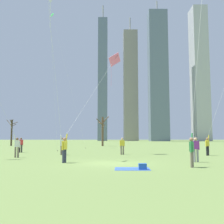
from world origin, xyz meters
TOP-DOWN VIEW (x-y plane):
  - ground_plane at (0.00, 0.00)m, footprint 400.00×400.00m
  - kite_flyer_foreground_right_red at (4.93, -1.40)m, footprint 3.37×4.51m
  - kite_flyer_midfield_right_pink at (-2.18, 2.79)m, footprint 4.20×9.92m
  - kite_flyer_far_back_white at (-4.81, 6.51)m, footprint 0.67×6.83m
  - kite_flyer_midfield_center_orange at (9.61, 7.39)m, footprint 5.48×2.05m
  - bystander_far_off_by_trees at (-9.93, 12.03)m, footprint 0.39×0.38m
  - bystander_watching_nearby at (0.99, 8.33)m, footprint 0.49×0.30m
  - bystander_strolling_midfield at (5.52, 0.69)m, footprint 0.51×0.24m
  - distant_kite_drifting_right_green at (-9.39, 25.48)m, footprint 6.53×2.58m
  - picnic_spot at (1.26, -3.19)m, footprint 1.85×1.47m
  - bare_tree_rightmost at (-19.80, 35.31)m, footprint 2.47×2.96m
  - bare_tree_center at (-1.62, 34.15)m, footprint 2.55×2.46m
  - skyline_short_annex at (44.38, 109.71)m, footprint 7.16×9.08m
  - skyline_mid_tower_right at (23.42, 108.48)m, footprint 9.07×7.74m
  - skyline_slender_spire at (-4.25, 123.54)m, footprint 5.15×5.38m
  - skyline_squat_block at (10.81, 121.26)m, footprint 7.52×8.02m

SIDE VIEW (x-z plane):
  - ground_plane at x=0.00m, z-range 0.00..0.00m
  - picnic_spot at x=1.26m, z-range -0.06..0.25m
  - bystander_far_off_by_trees at x=-9.93m, z-range 0.09..1.71m
  - bystander_watching_nearby at x=0.99m, z-range 0.09..1.71m
  - bystander_strolling_midfield at x=5.52m, z-range 0.09..1.71m
  - bare_tree_rightmost at x=-19.80m, z-range 0.25..5.65m
  - bare_tree_center at x=-1.62m, z-range 0.23..6.12m
  - kite_flyer_midfield_center_orange at x=9.61m, z-range -3.21..9.58m
  - kite_flyer_midfield_right_pink at x=-2.18m, z-range -1.88..8.47m
  - kite_flyer_far_back_white at x=-4.81m, z-range -2.63..10.81m
  - kite_flyer_foreground_right_red at x=4.93m, z-range -3.50..12.04m
  - distant_kite_drifting_right_green at x=-9.39m, z-range 8.60..31.50m
  - skyline_squat_block at x=10.81m, z-range -4.13..63.76m
  - skyline_mid_tower_right at x=23.42m, z-range -2.95..67.58m
  - skyline_short_annex at x=44.38m, z-range 0.00..67.19m
  - skyline_slender_spire at x=-4.25m, z-range -3.94..72.25m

